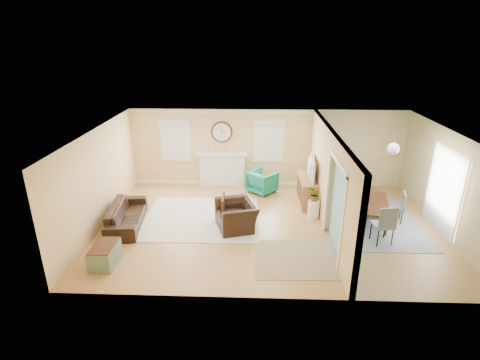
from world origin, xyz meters
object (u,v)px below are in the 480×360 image
Objects in this scene: eames_chair at (236,215)px; dining_table at (371,212)px; credenza at (308,190)px; sofa at (127,215)px; green_chair at (262,182)px.

dining_table is (3.66, 0.50, -0.07)m from eames_chair.
credenza is 0.89× the size of dining_table.
eames_chair is at bearing -140.58° from credenza.
eames_chair is (2.97, -0.03, 0.06)m from sofa.
sofa is at bearing 106.33° from dining_table.
green_chair is (3.70, 2.42, 0.06)m from sofa.
green_chair is (0.73, 2.45, 0.00)m from eames_chair.
credenza is 1.99m from dining_table.
credenza reaches higher than green_chair.
green_chair is 1.55m from credenza.
sofa is 1.40× the size of credenza.
credenza reaches higher than sofa.
green_chair is at bearing 151.76° from credenza.
eames_chair is 2.56m from green_chair.
eames_chair is at bearing 115.56° from green_chair.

